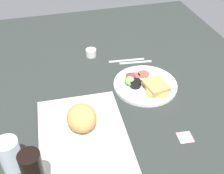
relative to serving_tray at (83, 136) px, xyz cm
name	(u,v)px	position (x,y,z in cm)	size (l,w,h in cm)	color
ground_plane	(120,98)	(20.11, -20.16, -2.30)	(190.00, 150.00, 3.00)	#282D2B
serving_tray	(83,136)	(0.00, 0.00, 0.00)	(45.00, 33.00, 1.60)	#B2B2AD
bread_plate_near	(82,120)	(3.30, -0.29, 5.23)	(19.05, 19.05, 10.32)	white
plate_with_salad	(145,84)	(22.97, -33.22, 0.86)	(29.60, 29.60, 5.40)	white
drinking_glass	(10,155)	(-6.96, 25.38, 5.64)	(7.44, 7.44, 12.88)	silver
espresso_cup	(91,53)	(55.96, -14.37, 1.20)	(5.60, 5.60, 4.00)	silver
fork	(136,62)	(43.63, -35.63, -0.55)	(17.00, 1.40, 0.50)	#B7B7BC
knife	(127,60)	(46.63, -31.63, -0.55)	(19.00, 1.40, 0.50)	#B7B7BC
sticky_note	(185,137)	(-9.91, -37.69, -0.74)	(5.60, 5.60, 0.12)	pink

